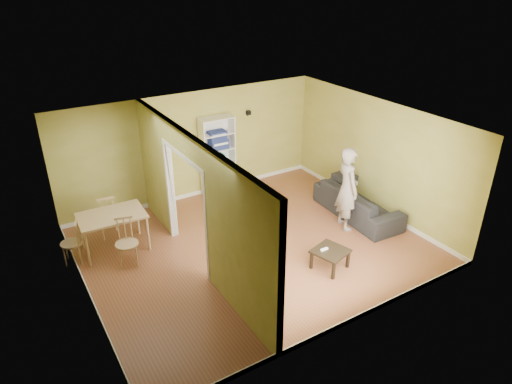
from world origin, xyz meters
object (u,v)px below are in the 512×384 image
Objects in this scene: sofa at (358,199)px; person at (348,182)px; dining_table at (112,218)px; chair_far at (107,215)px; chair_left at (71,242)px; chair_near at (127,243)px; bookshelf at (217,156)px; coffee_table at (330,253)px.

person is at bearing 114.86° from sofa.
dining_table is 0.64m from chair_far.
person reaches higher than chair_far.
chair_left is (-5.93, 1.47, 0.01)m from sofa.
person is 5.09m from chair_far.
dining_table is at bearing 92.10° from chair_far.
dining_table is at bearing 110.56° from chair_near.
person reaches higher than bookshelf.
sofa is at bearing -51.72° from bookshelf.
person is 2.47× the size of chair_left.
chair_near is at bearing 97.23° from chair_far.
coffee_table is 4.92m from chair_left.
person reaches higher than coffee_table.
chair_far is (-3.23, 3.35, 0.15)m from coffee_table.
chair_far is at bearing 133.92° from coffee_table.
coffee_table is at bearing -18.67° from chair_near.
dining_table is at bearing 77.16° from sofa.
person is at bearing -61.89° from bookshelf.
bookshelf is at bearing 22.93° from dining_table.
dining_table is (-2.95, -1.25, -0.27)m from bookshelf.
sofa is 2.58× the size of chair_left.
chair_far is at bearing 77.85° from person.
sofa is at bearing 34.39° from coffee_table.
coffee_table is (-1.27, -1.04, -0.75)m from person.
person is (-0.58, -0.23, 0.65)m from sofa.
sofa is 1.15× the size of bookshelf.
chair_near is (0.88, -0.63, 0.04)m from chair_left.
chair_near is (-5.05, 0.85, 0.04)m from sofa.
bookshelf is 3.34× the size of coffee_table.
sofa is at bearing 92.95° from chair_left.
chair_near is at bearing 146.61° from coffee_table.
bookshelf reaches higher than chair_left.
chair_near is at bearing 83.92° from sofa.
chair_near reaches higher than coffee_table.
bookshelf reaches higher than sofa.
bookshelf is 3.02m from chair_far.
dining_table reaches higher than coffee_table.
chair_far is at bearing 142.45° from chair_left.
sofa reaches higher than dining_table.
chair_near is (-2.88, -1.89, -0.51)m from bookshelf.
sofa is 1.04× the size of person.
person is at bearing 89.28° from chair_left.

